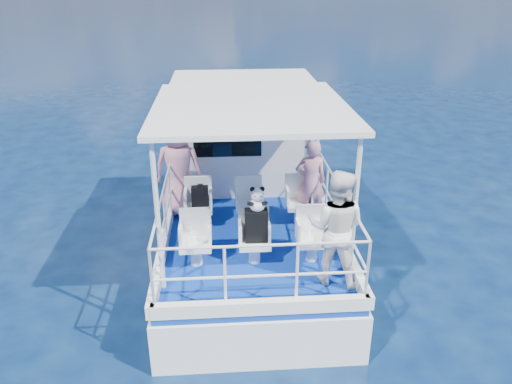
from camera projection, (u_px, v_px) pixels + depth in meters
ground at (250, 272)px, 9.17m from camera, size 2000.00×2000.00×0.00m
hull at (247, 245)px, 10.08m from camera, size 3.00×7.00×1.60m
deck at (247, 207)px, 9.74m from camera, size 2.90×6.90×0.10m
cabin at (243, 131)px, 10.47m from camera, size 2.85×2.00×2.20m
canopy at (250, 107)px, 7.72m from camera, size 3.00×3.20×0.08m
canopy_posts at (251, 176)px, 8.14m from camera, size 2.77×2.97×2.20m
railings at (252, 218)px, 8.08m from camera, size 2.84×3.59×1.00m
seat_port_fwd at (199, 215)px, 8.86m from camera, size 0.48×0.46×0.38m
seat_center_fwd at (249, 214)px, 8.91m from camera, size 0.48×0.46×0.38m
seat_stbd_fwd at (299, 212)px, 8.97m from camera, size 0.48×0.46×0.38m
seat_port_aft at (196, 253)px, 7.67m from camera, size 0.48×0.46×0.38m
seat_center_aft at (255, 251)px, 7.73m from camera, size 0.48×0.46×0.38m
seat_stbd_aft at (312, 249)px, 7.79m from camera, size 0.48×0.46×0.38m
passenger_port_fwd at (179, 168)px, 9.04m from camera, size 0.74×0.57×1.80m
passenger_stbd_fwd at (310, 182)px, 8.80m from camera, size 0.57×0.39×1.52m
passenger_stbd_aft at (336, 228)px, 7.00m from camera, size 1.02×0.92×1.72m
backpack_port at (200, 197)px, 8.67m from camera, size 0.29×0.16×0.38m
backpack_center at (256, 225)px, 7.54m from camera, size 0.34×0.19×0.52m
compact_camera at (200, 186)px, 8.56m from camera, size 0.09×0.05×0.05m
panda at (257, 199)px, 7.33m from camera, size 0.25×0.21×0.39m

